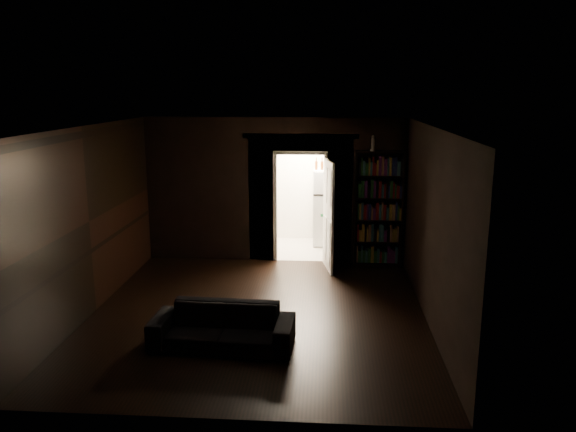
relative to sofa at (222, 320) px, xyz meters
name	(u,v)px	position (x,y,z in m)	size (l,w,h in m)	color
ground	(258,314)	(0.33, 1.07, -0.36)	(5.50, 5.50, 0.00)	black
room_walls	(264,192)	(0.32, 2.15, 1.32)	(5.02, 5.61, 2.84)	black
kitchen_alcove	(303,190)	(0.83, 4.94, 0.85)	(2.20, 1.80, 2.60)	#B1A79A
sofa	(222,320)	(0.00, 0.00, 0.00)	(1.86, 0.81, 0.72)	black
bookshelf	(378,209)	(2.31, 3.66, 0.74)	(0.90, 0.32, 2.20)	black
refrigerator	(331,207)	(1.43, 5.10, 0.47)	(0.74, 0.68, 1.65)	silver
door	(328,215)	(1.38, 3.39, 0.67)	(0.85, 0.05, 2.05)	white
figurine	(373,143)	(2.17, 3.61, 1.99)	(0.10, 0.10, 0.29)	silver
bottles	(328,164)	(1.35, 4.98, 1.42)	(0.64, 0.08, 0.26)	black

